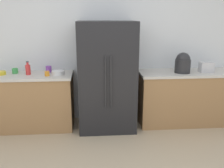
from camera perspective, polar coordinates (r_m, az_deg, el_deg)
kitchen_back_panel at (r=4.27m, az=-1.60°, el=10.40°), size 5.36×0.10×2.82m
counter_left at (r=4.22m, az=-17.70°, el=-3.77°), size 1.30×0.63×0.89m
counter_right at (r=4.39m, az=16.36°, el=-2.92°), size 1.58×0.63×0.89m
refrigerator at (r=3.94m, az=-1.25°, el=1.78°), size 0.88×0.75×1.71m
toaster at (r=4.33m, az=20.85°, el=3.64°), size 0.21×0.14×0.17m
rice_cooker at (r=4.16m, az=15.96°, el=4.65°), size 0.25×0.25×0.33m
bottle_a at (r=4.09m, az=-18.75°, el=3.22°), size 0.08×0.08×0.21m
cup_a at (r=3.93m, az=-14.69°, el=2.34°), size 0.07×0.07×0.07m
cup_b at (r=4.18m, az=-14.34°, el=3.32°), size 0.09×0.09×0.10m
cup_c at (r=4.27m, az=-21.38°, el=2.84°), size 0.09×0.09×0.08m
bowl_a at (r=4.25m, az=-24.24°, el=2.31°), size 0.16×0.16×0.05m
bowl_b at (r=3.99m, az=-12.32°, el=2.58°), size 0.20×0.20×0.06m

